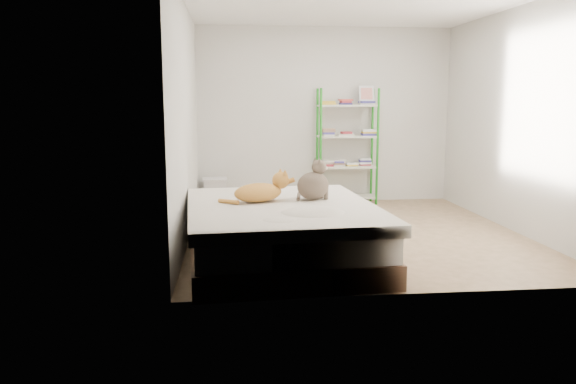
{
  "coord_description": "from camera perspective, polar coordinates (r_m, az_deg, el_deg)",
  "views": [
    {
      "loc": [
        -1.44,
        -6.27,
        1.53
      ],
      "look_at": [
        -0.85,
        -0.75,
        0.62
      ],
      "focal_mm": 35.0,
      "sensor_mm": 36.0,
      "label": 1
    }
  ],
  "objects": [
    {
      "name": "grey_cat",
      "position": [
        5.54,
        2.55,
        1.25
      ],
      "size": [
        0.43,
        0.4,
        0.4
      ],
      "primitive_type": null,
      "rotation": [
        0.0,
        0.0,
        1.94
      ],
      "color": "#796752",
      "rests_on": "bed"
    },
    {
      "name": "bed",
      "position": [
        5.39,
        -0.72,
        -4.12
      ],
      "size": [
        1.89,
        2.29,
        0.56
      ],
      "rotation": [
        0.0,
        0.0,
        0.07
      ],
      "color": "brown",
      "rests_on": "ground"
    },
    {
      "name": "cardboard_box",
      "position": [
        7.07,
        4.06,
        -1.58
      ],
      "size": [
        0.66,
        0.67,
        0.45
      ],
      "rotation": [
        0.0,
        0.0,
        -0.32
      ],
      "color": "#9F844C",
      "rests_on": "ground"
    },
    {
      "name": "room",
      "position": [
        6.44,
        6.93,
        7.19
      ],
      "size": [
        3.81,
        4.21,
        2.61
      ],
      "color": "tan",
      "rests_on": "ground"
    },
    {
      "name": "white_bin",
      "position": [
        8.23,
        -7.42,
        0.0
      ],
      "size": [
        0.37,
        0.33,
        0.41
      ],
      "rotation": [
        0.0,
        0.0,
        0.04
      ],
      "color": "silver",
      "rests_on": "ground"
    },
    {
      "name": "shelf_unit",
      "position": [
        8.37,
        6.05,
        4.76
      ],
      "size": [
        0.88,
        0.36,
        1.74
      ],
      "color": "#228F20",
      "rests_on": "ground"
    },
    {
      "name": "orange_cat",
      "position": [
        5.43,
        -3.06,
        0.2
      ],
      "size": [
        0.65,
        0.51,
        0.23
      ],
      "primitive_type": null,
      "rotation": [
        0.0,
        0.0,
        0.38
      ],
      "color": "#F1AD47",
      "rests_on": "bed"
    }
  ]
}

